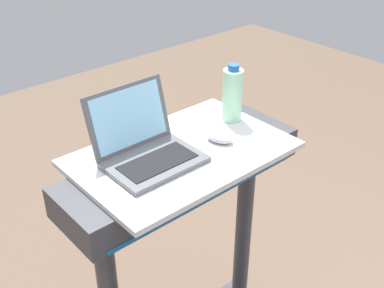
% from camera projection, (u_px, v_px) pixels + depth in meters
% --- Properties ---
extents(desk_board, '(0.73, 0.47, 0.02)m').
position_uv_depth(desk_board, '(182.00, 154.00, 1.67)').
color(desk_board, silver).
rests_on(desk_board, treadmill_base).
extents(laptop, '(0.30, 0.27, 0.23)m').
position_uv_depth(laptop, '(146.00, 147.00, 1.60)').
color(laptop, '#515459').
rests_on(laptop, desk_board).
extents(computer_mouse, '(0.09, 0.11, 0.03)m').
position_uv_depth(computer_mouse, '(220.00, 137.00, 1.72)').
color(computer_mouse, '#B2B2B7').
rests_on(computer_mouse, desk_board).
extents(water_bottle, '(0.08, 0.08, 0.22)m').
position_uv_depth(water_bottle, '(232.00, 94.00, 1.82)').
color(water_bottle, '#9EDBB2').
rests_on(water_bottle, desk_board).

